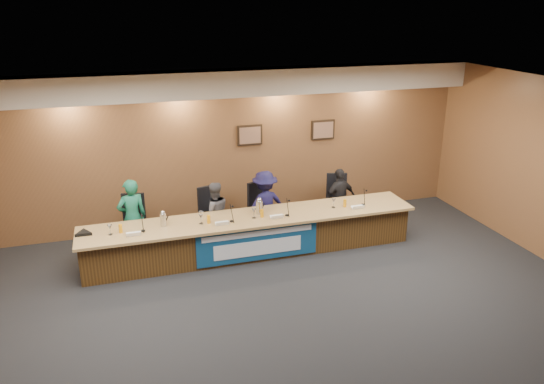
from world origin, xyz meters
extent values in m
plane|color=black|center=(0.00, 0.00, 0.00)|extent=(10.00, 10.00, 0.00)
cube|color=silver|center=(0.00, 0.00, 3.20)|extent=(10.00, 8.00, 0.04)
cube|color=brown|center=(0.00, 4.00, 1.60)|extent=(10.00, 0.04, 3.20)
cube|color=beige|center=(0.00, 3.75, 2.95)|extent=(10.00, 0.50, 0.50)
cube|color=#432A11|center=(0.00, 2.40, 0.35)|extent=(6.00, 0.80, 0.70)
cube|color=#9B7746|center=(0.00, 2.35, 0.72)|extent=(6.10, 0.95, 0.05)
cube|color=navy|center=(0.00, 1.99, 0.38)|extent=(2.20, 0.02, 0.65)
cube|color=silver|center=(0.00, 1.97, 0.58)|extent=(2.00, 0.01, 0.10)
cube|color=silver|center=(0.00, 1.97, 0.30)|extent=(1.60, 0.01, 0.28)
cube|color=black|center=(0.40, 3.97, 1.85)|extent=(0.52, 0.04, 0.42)
cube|color=black|center=(2.00, 3.97, 1.85)|extent=(0.52, 0.04, 0.42)
imported|color=#155C44|center=(-2.07, 3.02, 0.72)|extent=(0.60, 0.46, 1.45)
imported|color=#4A494E|center=(-0.57, 3.02, 0.62)|extent=(0.64, 0.51, 1.24)
imported|color=#121035|center=(0.43, 3.02, 0.68)|extent=(0.96, 0.66, 1.36)
imported|color=black|center=(2.02, 3.02, 0.63)|extent=(0.79, 0.46, 1.27)
cube|color=black|center=(-2.07, 3.12, 0.48)|extent=(0.57, 0.57, 0.08)
cube|color=black|center=(-0.57, 3.12, 0.48)|extent=(0.60, 0.60, 0.08)
cube|color=black|center=(0.43, 3.12, 0.48)|extent=(0.63, 0.63, 0.08)
cube|color=black|center=(2.02, 3.12, 0.48)|extent=(0.59, 0.59, 0.08)
cube|color=white|center=(-2.10, 2.11, 0.80)|extent=(0.24, 0.08, 0.10)
cylinder|color=black|center=(-1.93, 2.27, 0.76)|extent=(0.07, 0.07, 0.02)
cylinder|color=orange|center=(-2.30, 2.33, 0.82)|extent=(0.06, 0.06, 0.15)
cylinder|color=silver|center=(-2.46, 2.29, 0.84)|extent=(0.08, 0.08, 0.18)
cube|color=white|center=(-0.60, 2.12, 0.80)|extent=(0.24, 0.08, 0.10)
cylinder|color=black|center=(-0.41, 2.23, 0.76)|extent=(0.07, 0.07, 0.02)
cylinder|color=orange|center=(-0.80, 2.29, 0.82)|extent=(0.06, 0.06, 0.15)
cylinder|color=silver|center=(-0.94, 2.30, 0.84)|extent=(0.08, 0.08, 0.18)
cube|color=white|center=(0.41, 2.12, 0.80)|extent=(0.24, 0.08, 0.10)
cylinder|color=black|center=(0.62, 2.21, 0.76)|extent=(0.07, 0.07, 0.02)
cylinder|color=orange|center=(0.16, 2.28, 0.82)|extent=(0.06, 0.06, 0.15)
cylinder|color=silver|center=(0.02, 2.28, 0.84)|extent=(0.08, 0.08, 0.18)
cube|color=white|center=(2.00, 2.12, 0.80)|extent=(0.24, 0.08, 0.10)
cylinder|color=black|center=(2.17, 2.29, 0.76)|extent=(0.07, 0.07, 0.02)
cylinder|color=orange|center=(1.80, 2.31, 0.82)|extent=(0.06, 0.06, 0.15)
cylinder|color=silver|center=(1.58, 2.33, 0.84)|extent=(0.08, 0.08, 0.18)
cylinder|color=silver|center=(-1.58, 2.39, 0.87)|extent=(0.11, 0.11, 0.24)
cylinder|color=silver|center=(0.16, 2.46, 0.87)|extent=(0.12, 0.12, 0.25)
cylinder|color=black|center=(-2.89, 2.43, 0.78)|extent=(0.32, 0.32, 0.05)
camera|label=1|loc=(-2.26, -6.21, 4.44)|focal=35.00mm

